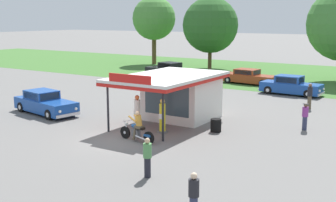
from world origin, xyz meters
The scene contains 17 objects.
ground_plane centered at (0.00, 0.00, 0.00)m, with size 300.00×300.00×0.00m, color slate.
grass_verge_strip centered at (0.00, 30.00, 0.00)m, with size 120.00×24.00×0.01m, color #3D6B2D.
service_station_kiosk centered at (0.18, 5.59, 1.69)m, with size 4.50×7.45×3.35m.
gas_pump_nearside centered at (-0.67, 2.43, 0.88)m, with size 0.44×0.44×1.93m.
gas_pump_offside centered at (1.03, 2.43, 0.86)m, with size 0.44×0.44×1.89m.
motorcycle_with_rider centered at (0.88, 0.32, 0.65)m, with size 2.29×0.71×1.58m.
featured_classic_sedan centered at (-8.12, 2.35, 0.69)m, with size 5.42×2.71×1.51m.
parked_car_back_row_centre centered at (-1.76, 21.81, 0.64)m, with size 5.69×2.39×1.41m.
parked_car_second_row_spare centered at (-10.54, 21.38, 0.73)m, with size 5.58×2.95×1.62m.
parked_car_back_row_right centered at (3.37, 18.13, 0.71)m, with size 5.11×2.01×1.56m.
bystander_leaning_by_kiosk centered at (7.59, -5.86, 0.82)m, with size 0.34×0.34×1.56m.
bystander_admiring_sedan centered at (4.24, -3.57, 0.84)m, with size 0.34×0.34×1.60m.
bystander_strolling_foreground centered at (6.19, 13.12, 0.95)m, with size 0.34×0.34×1.78m.
bystander_chatting_near_pumps centered at (7.47, 7.20, 0.80)m, with size 0.34×0.34×1.52m.
tree_oak_far_right centered at (-10.58, 30.99, 5.30)m, with size 6.74×6.74×8.68m.
tree_oak_centre centered at (-19.47, 31.88, 6.08)m, with size 5.75×5.75×8.99m.
spare_tire_stack centered at (3.42, 4.18, 0.36)m, with size 0.60×0.60×0.72m.
Camera 1 is at (13.66, -16.94, 6.22)m, focal length 46.46 mm.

